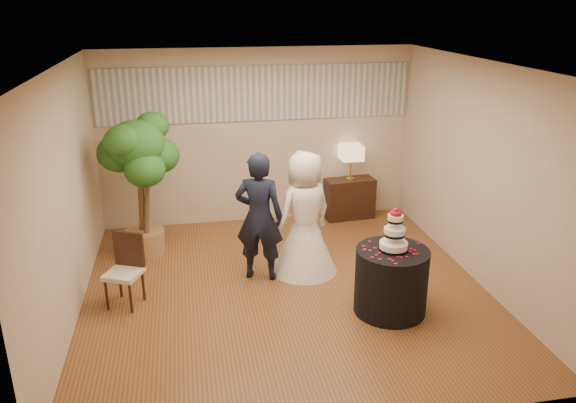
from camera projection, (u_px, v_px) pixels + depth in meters
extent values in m
cube|color=brown|center=(286.00, 290.00, 7.14)|extent=(5.00, 5.00, 0.00)
cube|color=white|center=(286.00, 65.00, 6.18)|extent=(5.00, 5.00, 0.00)
cube|color=#C3AC90|center=(257.00, 137.00, 8.97)|extent=(5.00, 0.06, 2.80)
cube|color=#C3AC90|center=(345.00, 286.00, 4.35)|extent=(5.00, 0.06, 2.80)
cube|color=#C3AC90|center=(65.00, 199.00, 6.22)|extent=(0.06, 5.00, 2.80)
cube|color=#C3AC90|center=(480.00, 174.00, 7.09)|extent=(0.06, 5.00, 2.80)
cube|color=#AAAC9D|center=(257.00, 93.00, 8.71)|extent=(4.90, 0.02, 0.85)
imported|color=black|center=(259.00, 217.00, 7.19)|extent=(0.72, 0.59, 1.71)
imported|color=white|center=(305.00, 213.00, 7.38)|extent=(1.18, 1.18, 1.67)
cylinder|color=black|center=(391.00, 281.00, 6.54)|extent=(1.07, 1.07, 0.79)
cube|color=black|center=(349.00, 198.00, 9.39)|extent=(0.84, 0.43, 0.68)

